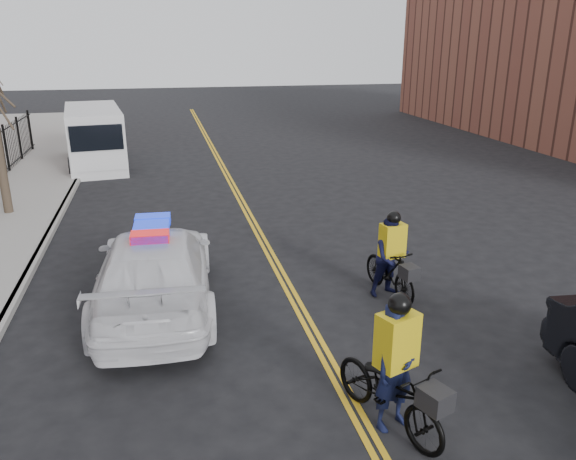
% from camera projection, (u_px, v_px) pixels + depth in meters
% --- Properties ---
extents(ground, '(120.00, 120.00, 0.00)m').
position_uv_depth(ground, '(319.00, 345.00, 10.59)').
color(ground, black).
rests_on(ground, ground).
extents(center_line_left, '(0.10, 60.00, 0.01)m').
position_uv_depth(center_line_left, '(248.00, 219.00, 17.95)').
color(center_line_left, gold).
rests_on(center_line_left, ground).
extents(center_line_right, '(0.10, 60.00, 0.01)m').
position_uv_depth(center_line_right, '(253.00, 218.00, 17.98)').
color(center_line_right, gold).
rests_on(center_line_right, ground).
extents(curb, '(0.20, 60.00, 0.15)m').
position_uv_depth(curb, '(52.00, 230.00, 16.68)').
color(curb, gray).
rests_on(curb, ground).
extents(police_cruiser, '(2.67, 5.98, 1.86)m').
position_uv_depth(police_cruiser, '(155.00, 269.00, 11.84)').
color(police_cruiser, white).
rests_on(police_cruiser, ground).
extents(cargo_van, '(2.99, 6.40, 2.58)m').
position_uv_depth(cargo_van, '(95.00, 138.00, 24.96)').
color(cargo_van, silver).
rests_on(cargo_van, ground).
extents(cyclist_near, '(1.49, 2.32, 2.15)m').
position_uv_depth(cyclist_near, '(395.00, 381.00, 8.17)').
color(cyclist_near, black).
rests_on(cyclist_near, ground).
extents(cyclist_far, '(0.98, 2.01, 1.96)m').
position_uv_depth(cyclist_far, '(391.00, 263.00, 12.41)').
color(cyclist_far, black).
rests_on(cyclist_far, ground).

